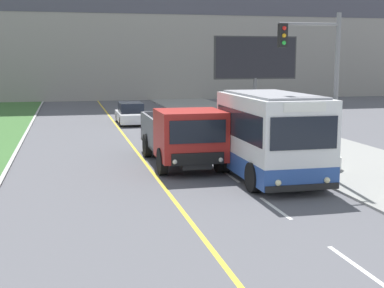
{
  "coord_description": "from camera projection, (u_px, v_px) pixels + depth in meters",
  "views": [
    {
      "loc": [
        -3.15,
        -1.98,
        4.37
      ],
      "look_at": [
        1.1,
        16.17,
        1.4
      ],
      "focal_mm": 50.0,
      "sensor_mm": 36.0,
      "label": 1
    }
  ],
  "objects": [
    {
      "name": "planter_round_second",
      "position": [
        328.0,
        156.0,
        21.03
      ],
      "size": [
        1.07,
        1.07,
        1.2
      ],
      "color": "silver",
      "rests_on": "sidewalk_right"
    },
    {
      "name": "billboard_large",
      "position": [
        255.0,
        60.0,
        32.98
      ],
      "size": [
        5.3,
        0.24,
        5.77
      ],
      "color": "#59595B",
      "rests_on": "ground_plane"
    },
    {
      "name": "planter_round_third",
      "position": [
        278.0,
        137.0,
        25.99
      ],
      "size": [
        1.11,
        1.11,
        1.21
      ],
      "color": "silver",
      "rests_on": "sidewalk_right"
    },
    {
      "name": "city_bus",
      "position": [
        271.0,
        137.0,
        19.2
      ],
      "size": [
        2.69,
        5.56,
        3.17
      ],
      "color": "white",
      "rests_on": "ground_plane"
    },
    {
      "name": "traffic_light_mast",
      "position": [
        320.0,
        76.0,
        18.54
      ],
      "size": [
        2.28,
        0.32,
        5.95
      ],
      "color": "slate",
      "rests_on": "ground_plane"
    },
    {
      "name": "car_distant",
      "position": [
        131.0,
        114.0,
        36.38
      ],
      "size": [
        1.8,
        4.3,
        1.45
      ],
      "color": "silver",
      "rests_on": "ground_plane"
    },
    {
      "name": "planter_round_far",
      "position": [
        244.0,
        125.0,
        30.95
      ],
      "size": [
        1.11,
        1.11,
        1.24
      ],
      "color": "silver",
      "rests_on": "sidewalk_right"
    },
    {
      "name": "dump_truck",
      "position": [
        185.0,
        137.0,
        21.53
      ],
      "size": [
        2.57,
        6.83,
        2.42
      ],
      "color": "black",
      "rests_on": "ground_plane"
    }
  ]
}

